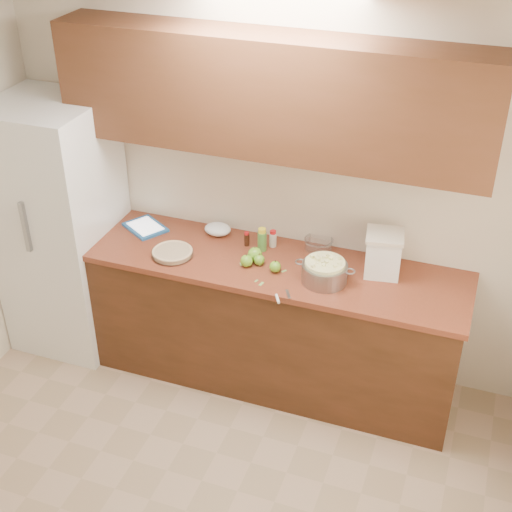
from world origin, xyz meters
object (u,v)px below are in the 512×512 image
(colander, at_px, (325,272))
(tablet, at_px, (145,227))
(pie, at_px, (172,253))
(flour_canister, at_px, (383,253))

(colander, xyz_separation_m, tablet, (-1.31, 0.21, -0.06))
(pie, xyz_separation_m, colander, (0.99, 0.05, 0.04))
(pie, relative_size, tablet, 0.77)
(colander, distance_m, flour_canister, 0.38)
(pie, relative_size, colander, 0.72)
(colander, relative_size, tablet, 1.07)
(pie, xyz_separation_m, tablet, (-0.33, 0.26, -0.01))
(flour_canister, height_order, tablet, flour_canister)
(colander, distance_m, tablet, 1.33)
(flour_canister, bearing_deg, tablet, -179.88)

